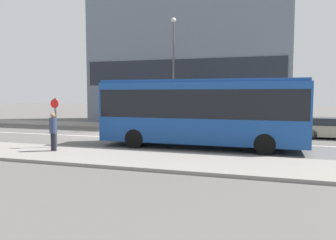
{
  "coord_description": "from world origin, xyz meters",
  "views": [
    {
      "loc": [
        10.82,
        -18.57,
        2.74
      ],
      "look_at": [
        5.65,
        -2.0,
        1.34
      ],
      "focal_mm": 35.0,
      "sensor_mm": 36.0,
      "label": 1
    }
  ],
  "objects_px": {
    "city_bus": "(201,109)",
    "parked_car_0": "(333,128)",
    "bus_stop_sign": "(56,118)",
    "street_lamp": "(174,63)",
    "pedestrian_near_stop": "(53,129)"
  },
  "relations": [
    {
      "from": "pedestrian_near_stop",
      "to": "street_lamp",
      "type": "relative_size",
      "value": 0.21
    },
    {
      "from": "street_lamp",
      "to": "bus_stop_sign",
      "type": "bearing_deg",
      "value": -106.37
    },
    {
      "from": "city_bus",
      "to": "parked_car_0",
      "type": "relative_size",
      "value": 2.43
    },
    {
      "from": "parked_car_0",
      "to": "street_lamp",
      "type": "distance_m",
      "value": 11.7
    },
    {
      "from": "city_bus",
      "to": "parked_car_0",
      "type": "xyz_separation_m",
      "value": [
        7.09,
        5.81,
        -1.36
      ]
    },
    {
      "from": "city_bus",
      "to": "parked_car_0",
      "type": "distance_m",
      "value": 9.27
    },
    {
      "from": "bus_stop_sign",
      "to": "parked_car_0",
      "type": "bearing_deg",
      "value": 32.01
    },
    {
      "from": "bus_stop_sign",
      "to": "street_lamp",
      "type": "xyz_separation_m",
      "value": [
        3.0,
        10.2,
        3.49
      ]
    },
    {
      "from": "pedestrian_near_stop",
      "to": "bus_stop_sign",
      "type": "xyz_separation_m",
      "value": [
        -0.53,
        0.91,
        0.43
      ]
    },
    {
      "from": "city_bus",
      "to": "street_lamp",
      "type": "distance_m",
      "value": 8.83
    },
    {
      "from": "parked_car_0",
      "to": "city_bus",
      "type": "bearing_deg",
      "value": -140.63
    },
    {
      "from": "parked_car_0",
      "to": "street_lamp",
      "type": "height_order",
      "value": "street_lamp"
    },
    {
      "from": "city_bus",
      "to": "parked_car_0",
      "type": "height_order",
      "value": "city_bus"
    },
    {
      "from": "pedestrian_near_stop",
      "to": "city_bus",
      "type": "bearing_deg",
      "value": 54.72
    },
    {
      "from": "pedestrian_near_stop",
      "to": "street_lamp",
      "type": "bearing_deg",
      "value": 101.19
    }
  ]
}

